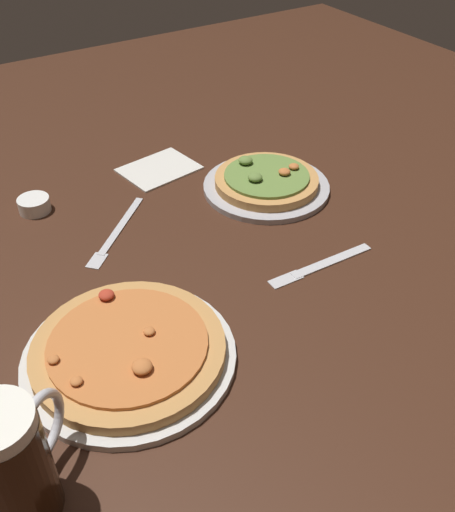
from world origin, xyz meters
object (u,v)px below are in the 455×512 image
Objects in this scene: ramekin_sauce at (34,205)px; fork_left at (116,232)px; beer_mug_dark at (13,463)px; knife_right at (321,265)px; napkin_folded at (159,168)px; pizza_plate_far at (266,183)px; pizza_plate_near at (129,352)px.

ramekin_sauce is 0.19m from fork_left.
beer_mug_dark is 0.59m from knife_right.
fork_left is 0.85× the size of knife_right.
beer_mug_dark reaches higher than fork_left.
napkin_folded is (0.48, 0.61, -0.08)m from beer_mug_dark.
fork_left is at bearing 55.56° from beer_mug_dark.
knife_right is (0.37, -0.44, -0.01)m from ramekin_sauce.
fork_left is at bearing 176.30° from pizza_plate_far.
pizza_plate_near is 1.46× the size of knife_right.
napkin_folded is (0.29, 0.47, -0.01)m from pizza_plate_near.
knife_right is at bearing -46.88° from fork_left.
ramekin_sauce is at bearing 89.29° from pizza_plate_near.
fork_left is (0.11, 0.30, -0.01)m from pizza_plate_near.
napkin_folded is at bearing 58.70° from pizza_plate_near.
knife_right is (0.56, 0.16, -0.08)m from beer_mug_dark.
fork_left is at bearing 133.12° from knife_right.
ramekin_sauce is at bearing 123.98° from fork_left.
pizza_plate_far reaches higher than napkin_folded.
pizza_plate_near reaches higher than napkin_folded.
pizza_plate_far is 1.45× the size of fork_left.
beer_mug_dark reaches higher than pizza_plate_far.
ramekin_sauce is (0.01, 0.46, -0.00)m from pizza_plate_near.
pizza_plate_far is at bearing 32.50° from pizza_plate_near.
ramekin_sauce is at bearing 71.68° from beer_mug_dark.
pizza_plate_far is at bearing -22.19° from ramekin_sauce.
pizza_plate_far is 0.33m from fork_left.
napkin_folded reaches higher than fork_left.
pizza_plate_far reaches higher than fork_left.
napkin_folded is 0.25m from fork_left.
napkin_folded reaches higher than knife_right.
napkin_folded is 0.46m from knife_right.
beer_mug_dark reaches higher than pizza_plate_near.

